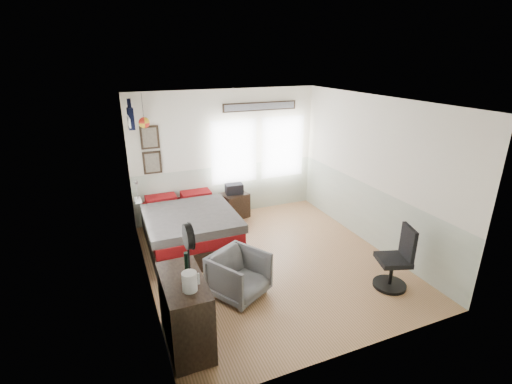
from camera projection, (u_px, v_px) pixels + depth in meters
ground_plane at (270, 262)px, 6.37m from camera, size 4.00×4.50×0.01m
room_shell at (262, 169)px, 5.94m from camera, size 4.02×4.52×2.71m
wall_decor at (175, 125)px, 6.93m from camera, size 3.55×1.32×1.44m
bed at (189, 227)px, 6.86m from camera, size 1.58×2.17×0.69m
dresser at (185, 312)px, 4.42m from camera, size 0.48×1.00×0.90m
armchair at (239, 275)px, 5.37m from camera, size 0.99×1.00×0.67m
nightstand at (234, 205)px, 8.02m from camera, size 0.63×0.55×0.55m
task_chair at (396, 263)px, 5.55m from camera, size 0.56×0.56×1.00m
kettle at (190, 282)px, 4.04m from camera, size 0.20×0.17×0.22m
bottle at (187, 263)px, 4.36m from camera, size 0.07×0.07×0.27m
stand_fan at (188, 238)px, 4.02m from camera, size 0.09×0.30×0.74m
black_bag at (234, 189)px, 7.89m from camera, size 0.38×0.27×0.21m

